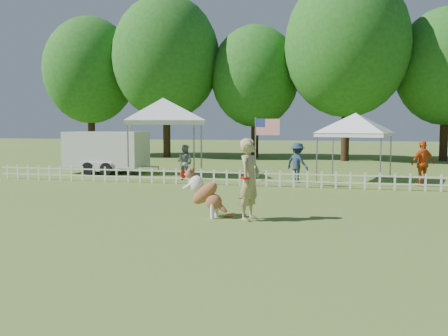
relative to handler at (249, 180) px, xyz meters
name	(u,v)px	position (x,y,z in m)	size (l,w,h in m)	color
ground	(209,222)	(-0.87, -0.48, -0.98)	(120.00, 120.00, 0.00)	#486B21
picket_fence	(260,178)	(-0.87, 6.52, -0.68)	(22.00, 0.08, 0.60)	white
handler	(249,180)	(0.00, 0.00, 0.00)	(0.71, 0.47, 1.95)	tan
dog	(206,193)	(-1.12, 0.11, -0.38)	(1.15, 0.38, 1.19)	brown
frisbee_on_turf	(229,216)	(-0.58, 0.29, -0.96)	(0.22, 0.22, 0.02)	red
canopy_tent_left	(163,138)	(-5.58, 9.02, 0.70)	(3.25, 3.25, 3.36)	white
canopy_tent_right	(355,148)	(2.55, 8.82, 0.36)	(2.59, 2.59, 2.67)	white
cargo_trailer	(106,152)	(-8.65, 9.67, 0.02)	(4.51, 1.99, 1.99)	silver
flag_pole	(255,152)	(-1.02, 6.41, 0.30)	(0.98, 0.10, 2.54)	gray
spectator_a	(185,162)	(-4.24, 7.94, -0.25)	(0.70, 0.55, 1.45)	gray
spectator_b	(297,163)	(0.36, 8.09, -0.19)	(1.01, 0.58, 1.56)	#23354A
spectator_c	(423,163)	(4.98, 8.03, -0.13)	(0.99, 0.41, 1.70)	#DD581A
tree_far_left	(90,80)	(-15.87, 21.52, 4.52)	(6.60, 6.60, 11.00)	#205518
tree_left	(166,70)	(-9.87, 21.02, 5.02)	(7.40, 7.40, 12.00)	#205518
tree_center_left	(255,86)	(-3.87, 22.02, 3.92)	(6.00, 6.00, 9.80)	#205518
tree_center_right	(347,59)	(2.13, 20.52, 5.32)	(7.60, 7.60, 12.60)	#205518
tree_right	(446,77)	(8.13, 22.02, 4.22)	(6.20, 6.20, 10.40)	#205518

